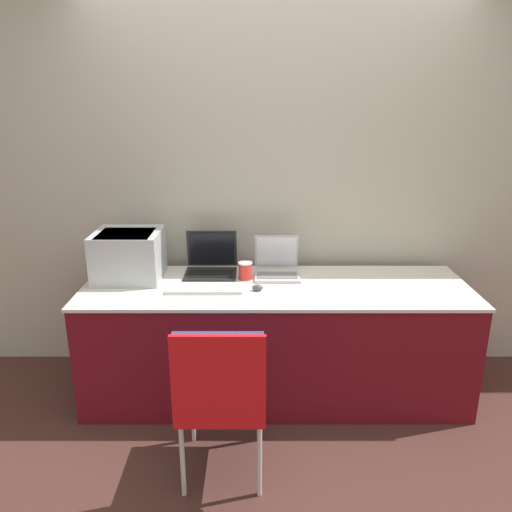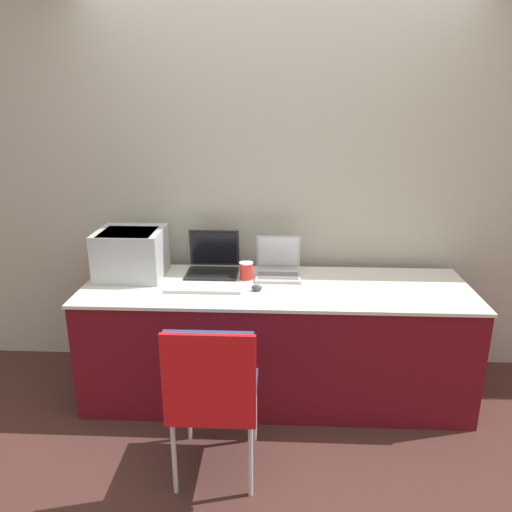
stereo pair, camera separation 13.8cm
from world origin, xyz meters
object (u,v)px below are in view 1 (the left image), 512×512
object	(u,v)px
laptop_left	(211,265)
external_keyboard	(205,288)
coffee_cup	(246,271)
chair	(221,389)
laptop_right	(277,267)
mouse	(258,288)
printer	(129,253)

from	to	relation	value
laptop_left	external_keyboard	size ratio (longest dim) A/B	0.73
coffee_cup	chair	bearing A→B (deg)	-96.06
laptop_right	coffee_cup	size ratio (longest dim) A/B	2.66
external_keyboard	mouse	size ratio (longest dim) A/B	6.86
laptop_left	mouse	distance (m)	0.44
printer	mouse	size ratio (longest dim) A/B	6.20
printer	mouse	xyz separation A→B (m)	(0.82, -0.22, -0.15)
external_keyboard	mouse	bearing A→B (deg)	-2.34
external_keyboard	chair	distance (m)	0.80
coffee_cup	chair	world-z (taller)	chair
laptop_left	chair	xyz separation A→B (m)	(0.13, -1.05, -0.27)
laptop_right	mouse	distance (m)	0.32
coffee_cup	chair	size ratio (longest dim) A/B	0.13
external_keyboard	coffee_cup	size ratio (longest dim) A/B	4.06
laptop_right	external_keyboard	world-z (taller)	laptop_right
coffee_cup	laptop_left	bearing A→B (deg)	154.92
laptop_left	mouse	world-z (taller)	laptop_left
external_keyboard	mouse	world-z (taller)	mouse
external_keyboard	coffee_cup	bearing A→B (deg)	38.14
laptop_left	laptop_right	distance (m)	0.43
mouse	chair	size ratio (longest dim) A/B	0.08
laptop_right	chair	world-z (taller)	laptop_right
printer	coffee_cup	xyz separation A→B (m)	(0.75, -0.02, -0.11)
coffee_cup	external_keyboard	bearing A→B (deg)	-141.86
laptop_left	external_keyboard	xyz separation A→B (m)	(-0.02, -0.30, -0.05)
laptop_right	coffee_cup	xyz separation A→B (m)	(-0.20, -0.08, 0.00)
printer	coffee_cup	distance (m)	0.75
printer	chair	xyz separation A→B (m)	(0.65, -0.96, -0.37)
printer	chair	distance (m)	1.22
laptop_left	laptop_right	xyz separation A→B (m)	(0.43, -0.02, -0.00)
laptop_left	external_keyboard	distance (m)	0.30
external_keyboard	laptop_left	bearing A→B (deg)	87.12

